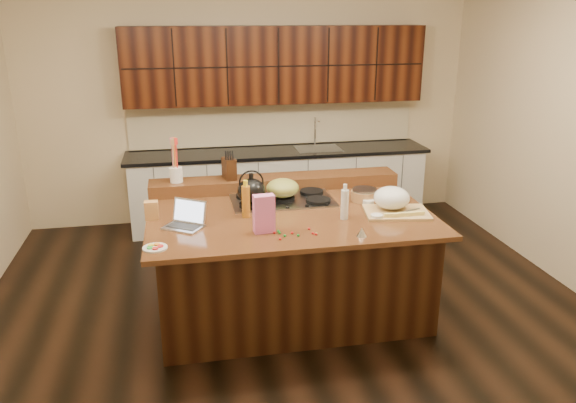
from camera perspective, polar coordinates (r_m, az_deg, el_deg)
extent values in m
cube|color=black|center=(5.20, 0.11, -10.72)|extent=(5.50, 5.00, 0.01)
cube|color=beige|center=(7.11, -3.86, 8.93)|extent=(5.50, 0.01, 2.70)
cube|color=beige|center=(2.45, 11.83, -11.12)|extent=(5.50, 0.01, 2.70)
cube|color=black|center=(5.00, 0.11, -6.27)|extent=(2.22, 1.42, 0.88)
cube|color=black|center=(4.82, 0.11, -1.31)|extent=(2.40, 1.60, 0.04)
cube|color=black|center=(5.45, -1.32, 1.95)|extent=(2.40, 0.30, 0.12)
cube|color=gray|center=(5.09, -0.54, 0.09)|extent=(0.92, 0.52, 0.02)
cylinder|color=black|center=(5.17, -4.08, 0.57)|extent=(0.22, 0.22, 0.03)
cylinder|color=black|center=(5.27, 2.41, 0.96)|extent=(0.22, 0.22, 0.03)
cylinder|color=black|center=(4.92, -3.70, -0.36)|extent=(0.22, 0.22, 0.03)
cylinder|color=black|center=(5.03, 3.09, 0.07)|extent=(0.22, 0.22, 0.03)
cylinder|color=black|center=(5.09, -0.54, 0.33)|extent=(0.22, 0.22, 0.03)
cube|color=silver|center=(7.04, -0.93, 1.34)|extent=(3.60, 0.62, 0.90)
cube|color=black|center=(6.92, -0.95, 5.06)|extent=(3.70, 0.66, 0.04)
cube|color=gray|center=(7.02, 3.09, 5.35)|extent=(0.55, 0.42, 0.01)
cylinder|color=gray|center=(7.15, 2.76, 7.12)|extent=(0.02, 0.02, 0.36)
cube|color=black|center=(6.90, -1.22, 13.69)|extent=(3.60, 0.34, 0.90)
cube|color=beige|center=(7.16, -1.41, 7.81)|extent=(3.60, 0.03, 0.50)
ellipsoid|color=black|center=(4.88, -3.73, 1.07)|extent=(0.32, 0.32, 0.22)
ellipsoid|color=olive|center=(5.06, -0.55, 1.39)|extent=(0.38, 0.38, 0.16)
cube|color=#B7B7BC|center=(4.54, -10.59, -2.58)|extent=(0.36, 0.33, 0.01)
cube|color=black|center=(4.54, -10.59, -2.48)|extent=(0.27, 0.24, 0.00)
cube|color=#B7B7BC|center=(4.59, -9.98, -0.95)|extent=(0.28, 0.22, 0.19)
cube|color=silver|center=(4.58, -10.01, -0.97)|extent=(0.25, 0.19, 0.16)
cylinder|color=#BC7521|center=(4.68, -4.30, -0.01)|extent=(0.08, 0.08, 0.27)
cylinder|color=silver|center=(4.65, 5.77, -0.31)|extent=(0.07, 0.07, 0.25)
cube|color=tan|center=(4.86, 10.95, -1.10)|extent=(0.59, 0.47, 0.02)
ellipsoid|color=white|center=(4.89, 10.48, 0.37)|extent=(0.31, 0.31, 0.19)
cube|color=#EDD872|center=(4.71, 10.44, -1.37)|extent=(0.12, 0.03, 0.03)
cube|color=#EDD872|center=(4.75, 11.74, -1.28)|extent=(0.12, 0.03, 0.03)
cube|color=#EDD872|center=(4.80, 13.02, -1.18)|extent=(0.12, 0.03, 0.03)
cylinder|color=gray|center=(4.88, 12.31, -0.89)|extent=(0.20, 0.08, 0.01)
cylinder|color=white|center=(4.70, 8.99, -1.58)|extent=(0.12, 0.12, 0.04)
cylinder|color=white|center=(5.05, 8.16, -0.07)|extent=(0.13, 0.13, 0.04)
cylinder|color=white|center=(5.14, 9.38, 0.21)|extent=(0.13, 0.13, 0.04)
cylinder|color=#996B3F|center=(5.15, 7.76, 0.59)|extent=(0.25, 0.25, 0.09)
cone|color=silver|center=(4.33, 7.50, -3.10)|extent=(0.10, 0.10, 0.07)
cube|color=pink|center=(4.34, -2.46, -1.26)|extent=(0.17, 0.10, 0.30)
cylinder|color=white|center=(4.20, -13.36, -4.60)|extent=(0.19, 0.19, 0.01)
cube|color=#CA8947|center=(4.77, -13.70, -0.87)|extent=(0.11, 0.08, 0.15)
cylinder|color=white|center=(5.35, -11.29, 2.69)|extent=(0.16, 0.16, 0.14)
cube|color=black|center=(5.35, -5.99, 3.33)|extent=(0.13, 0.18, 0.20)
ellipsoid|color=red|center=(4.35, 0.42, -3.21)|extent=(0.02, 0.02, 0.02)
ellipsoid|color=#198C26|center=(4.30, 1.04, -3.44)|extent=(0.02, 0.02, 0.02)
ellipsoid|color=red|center=(4.33, 2.87, -3.32)|extent=(0.02, 0.02, 0.02)
ellipsoid|color=#198C26|center=(4.38, -0.99, -3.01)|extent=(0.02, 0.02, 0.02)
ellipsoid|color=red|center=(4.35, -1.38, -3.18)|extent=(0.02, 0.02, 0.02)
ellipsoid|color=#198C26|center=(4.34, 2.90, -3.28)|extent=(0.02, 0.02, 0.02)
ellipsoid|color=red|center=(4.24, -0.80, -3.81)|extent=(0.02, 0.02, 0.02)
ellipsoid|color=#198C26|center=(4.35, -0.86, -3.20)|extent=(0.02, 0.02, 0.02)
ellipsoid|color=red|center=(4.43, 2.16, -2.79)|extent=(0.02, 0.02, 0.02)
ellipsoid|color=#198C26|center=(4.29, -0.34, -3.49)|extent=(0.02, 0.02, 0.02)
ellipsoid|color=red|center=(4.34, 2.54, -3.24)|extent=(0.02, 0.02, 0.02)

